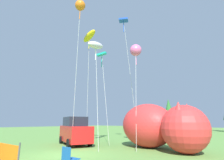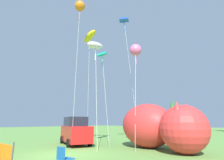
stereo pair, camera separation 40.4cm
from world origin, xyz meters
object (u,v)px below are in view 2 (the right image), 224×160
inflatable_cat (157,127)px  kite_teal_diamond (102,56)px  folding_chair (64,157)px  kite_white_ghost (96,46)px  parked_car (75,131)px  kite_blue_box (124,23)px  kite_yellow_hero (90,37)px  kite_orange_flower (80,7)px  kite_pink_octopus (136,50)px

inflatable_cat → kite_teal_diamond: size_ratio=0.81×
folding_chair → kite_white_ghost: bearing=35.3°
parked_car → kite_blue_box: bearing=74.6°
parked_car → kite_yellow_hero: kite_yellow_hero is taller
kite_yellow_hero → kite_blue_box: (2.14, 2.66, 1.77)m
kite_orange_flower → kite_blue_box: bearing=76.5°
kite_blue_box → kite_pink_octopus: bearing=-23.6°
kite_white_ghost → kite_blue_box: (0.50, 3.29, 3.42)m
kite_white_ghost → inflatable_cat: bearing=27.5°
parked_car → kite_blue_box: size_ratio=0.39×
parked_car → folding_chair: (6.33, -4.93, -0.55)m
parked_car → kite_white_ghost: bearing=26.0°
parked_car → folding_chair: parked_car is taller
kite_orange_flower → kite_pink_octopus: (2.94, 3.84, -3.69)m
parked_car → kite_teal_diamond: (0.95, 2.03, 6.93)m
kite_yellow_hero → kite_pink_octopus: bearing=25.1°
kite_orange_flower → kite_teal_diamond: bearing=99.2°
inflatable_cat → kite_orange_flower: 11.60m
kite_blue_box → folding_chair: bearing=-65.9°
kite_white_ghost → kite_yellow_hero: bearing=159.0°
parked_car → folding_chair: size_ratio=5.23×
kite_white_ghost → kite_teal_diamond: bearing=121.3°
kite_yellow_hero → kite_teal_diamond: bearing=67.2°
folding_chair → kite_blue_box: kite_blue_box is taller
kite_yellow_hero → inflatable_cat: bearing=14.8°
inflatable_cat → kite_orange_flower: bearing=-128.7°
kite_yellow_hero → folding_chair: bearing=-44.2°
folding_chair → kite_teal_diamond: bearing=33.2°
folding_chair → kite_orange_flower: (-4.86, 3.76, 10.92)m
kite_white_ghost → kite_blue_box: size_ratio=0.73×
kite_blue_box → kite_orange_flower: (-1.11, -4.64, -0.04)m
parked_car → kite_blue_box: 11.27m
kite_blue_box → kite_pink_octopus: 4.23m
inflatable_cat → kite_pink_octopus: bearing=-176.0°
kite_orange_flower → kite_pink_octopus: 6.08m
inflatable_cat → kite_orange_flower: size_ratio=0.58×
inflatable_cat → kite_yellow_hero: (-5.76, -1.52, 8.27)m
folding_chair → kite_blue_box: bearing=19.6°
parked_car → kite_teal_diamond: kite_teal_diamond is taller
kite_teal_diamond → kite_blue_box: bearing=41.4°
kite_teal_diamond → parked_car: bearing=-115.2°
kite_white_ghost → kite_teal_diamond: kite_white_ghost is taller
kite_yellow_hero → kite_blue_box: kite_blue_box is taller
parked_car → kite_yellow_hero: 8.69m
inflatable_cat → parked_car: bearing=-144.7°
inflatable_cat → kite_yellow_hero: size_ratio=0.67×
folding_chair → kite_pink_octopus: (-1.92, 7.59, 7.23)m
folding_chair → kite_pink_octopus: 10.66m
kite_yellow_hero → kite_blue_box: 3.85m
folding_chair → kite_pink_octopus: kite_pink_octopus is taller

